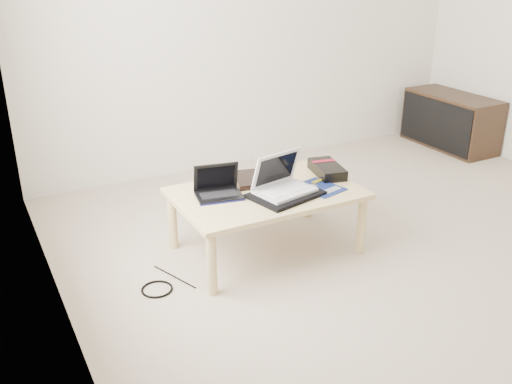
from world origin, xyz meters
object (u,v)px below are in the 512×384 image
netbook (218,189)px  white_laptop (282,183)px  gpu_box (327,169)px  coffee_table (266,198)px  media_cabinet (450,121)px

netbook → white_laptop: size_ratio=0.79×
white_laptop → gpu_box: bearing=18.6°
netbook → gpu_box: 0.77m
coffee_table → netbook: (-0.29, 0.07, 0.09)m
white_laptop → netbook: bearing=156.7°
media_cabinet → white_laptop: 2.70m
netbook → white_laptop: (0.35, -0.15, 0.03)m
coffee_table → white_laptop: bearing=-52.7°
netbook → coffee_table: bearing=-13.9°
coffee_table → white_laptop: 0.15m
media_cabinet → white_laptop: white_laptop is taller
netbook → gpu_box: size_ratio=0.87×
coffee_table → white_laptop: size_ratio=2.95×
gpu_box → white_laptop: bearing=-161.4°
coffee_table → media_cabinet: 2.72m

